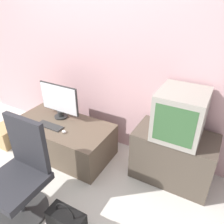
% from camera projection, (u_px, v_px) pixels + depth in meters
% --- Properties ---
extents(ground_plane, '(12.00, 12.00, 0.00)m').
position_uv_depth(ground_plane, '(33.00, 202.00, 2.22)').
color(ground_plane, beige).
extents(wall_back, '(4.40, 0.05, 2.60)m').
position_uv_depth(wall_back, '(99.00, 46.00, 2.59)').
color(wall_back, '#CC9EA3').
rests_on(wall_back, ground_plane).
extents(desk, '(1.25, 0.65, 0.43)m').
position_uv_depth(desk, '(63.00, 138.00, 2.81)').
color(desk, brown).
rests_on(desk, ground_plane).
extents(side_stand, '(0.84, 0.46, 0.59)m').
position_uv_depth(side_stand, '(172.00, 157.00, 2.38)').
color(side_stand, '#4C4238').
rests_on(side_stand, ground_plane).
extents(main_monitor, '(0.57, 0.17, 0.45)m').
position_uv_depth(main_monitor, '(59.00, 101.00, 2.74)').
color(main_monitor, '#2D2D2D').
rests_on(main_monitor, desk).
extents(keyboard, '(0.35, 0.11, 0.01)m').
position_uv_depth(keyboard, '(50.00, 126.00, 2.66)').
color(keyboard, '#2D2D2D').
rests_on(keyboard, desk).
extents(mouse, '(0.05, 0.04, 0.03)m').
position_uv_depth(mouse, '(64.00, 132.00, 2.54)').
color(mouse, silver).
rests_on(mouse, desk).
extents(crt_tv, '(0.45, 0.50, 0.48)m').
position_uv_depth(crt_tv, '(180.00, 114.00, 2.12)').
color(crt_tv, gray).
rests_on(crt_tv, side_stand).
extents(office_chair, '(0.48, 0.48, 0.95)m').
position_uv_depth(office_chair, '(21.00, 177.00, 1.97)').
color(office_chair, '#333333').
rests_on(office_chair, ground_plane).
extents(cardboard_box_lower, '(0.31, 0.27, 0.26)m').
position_uv_depth(cardboard_box_lower, '(5.00, 135.00, 3.01)').
color(cardboard_box_lower, tan).
rests_on(cardboard_box_lower, ground_plane).
extents(handbag, '(0.33, 0.16, 0.36)m').
position_uv_depth(handbag, '(67.00, 222.00, 1.89)').
color(handbag, black).
rests_on(handbag, ground_plane).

